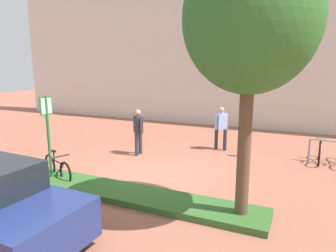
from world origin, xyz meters
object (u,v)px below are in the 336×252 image
at_px(person_shirt_white, 221,126).
at_px(bollard_steel, 247,145).
at_px(person_suited_dark, 138,129).
at_px(tree_sidewalk, 251,20).
at_px(bike_at_sign, 58,168).
at_px(parking_sign_post, 48,127).

bearing_deg(person_shirt_white, bollard_steel, -27.63).
height_order(person_shirt_white, person_suited_dark, same).
distance_m(tree_sidewalk, bike_at_sign, 6.64).
bearing_deg(bike_at_sign, parking_sign_post, -100.64).
relative_size(tree_sidewalk, person_suited_dark, 3.30).
bearing_deg(parking_sign_post, tree_sidewalk, 0.43).
height_order(bike_at_sign, person_suited_dark, person_suited_dark).
relative_size(parking_sign_post, person_shirt_white, 1.45).
bearing_deg(person_shirt_white, tree_sidewalk, -70.72).
relative_size(parking_sign_post, bike_at_sign, 1.58).
distance_m(bike_at_sign, person_suited_dark, 3.40).
relative_size(parking_sign_post, person_suited_dark, 1.45).
height_order(bollard_steel, person_shirt_white, person_shirt_white).
xyz_separation_m(bike_at_sign, bollard_steel, (4.68, 4.57, 0.10)).
xyz_separation_m(tree_sidewalk, bike_at_sign, (-5.42, 0.17, -3.83)).
bearing_deg(bike_at_sign, bollard_steel, 44.33).
bearing_deg(tree_sidewalk, parking_sign_post, -179.57).
distance_m(parking_sign_post, person_suited_dark, 3.61).
distance_m(bollard_steel, person_suited_dark, 4.04).
bearing_deg(bike_at_sign, tree_sidewalk, -1.75).
bearing_deg(bollard_steel, person_suited_dark, -160.22).
relative_size(tree_sidewalk, bollard_steel, 6.32).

